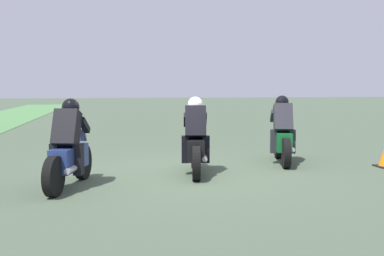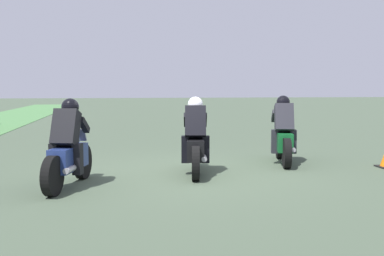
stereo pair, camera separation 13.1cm
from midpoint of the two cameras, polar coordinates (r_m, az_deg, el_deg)
ground_plane at (r=9.28m, az=-0.35°, el=-5.53°), size 120.00×120.00×0.00m
rider_lane_a at (r=10.60m, az=10.61°, el=-0.87°), size 2.02×0.64×1.51m
rider_lane_b at (r=9.13m, az=0.02°, el=-1.74°), size 2.04×0.60×1.51m
rider_lane_c at (r=8.20m, az=-15.21°, el=-2.71°), size 2.01×0.67×1.51m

